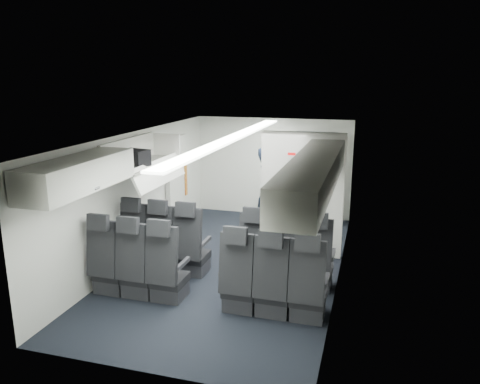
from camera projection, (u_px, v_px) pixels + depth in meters
The scene contains 13 objects.
cabin_shell at pixel (233, 199), 7.45m from camera, with size 3.41×6.01×2.16m.
seat_row_front at pixel (223, 254), 7.13m from camera, with size 3.33×0.56×1.24m.
seat_row_mid at pixel (202, 278), 6.29m from camera, with size 3.33×0.56×1.24m.
overhead_bin_left_rear at pixel (78, 174), 5.78m from camera, with size 0.53×1.80×0.40m.
overhead_bin_left_front_open at pixel (142, 160), 7.45m from camera, with size 0.64×1.70×0.72m.
overhead_bin_right_rear at pixel (303, 189), 5.03m from camera, with size 0.53×1.80×0.40m.
overhead_bin_right_front at pixel (322, 161), 6.66m from camera, with size 0.53×1.70×0.40m.
bulkhead_partition at pixel (302, 195), 7.94m from camera, with size 1.40×0.15×2.13m.
galley_unit at pixel (314, 178), 9.77m from camera, with size 0.85×0.52×1.90m.
boarding_door at pixel (177, 182), 9.37m from camera, with size 0.12×1.27×1.86m.
flight_attendant at pixel (268, 193), 8.86m from camera, with size 0.64×0.42×1.77m, color black.
carry_on_bag at pixel (135, 158), 7.14m from camera, with size 0.41×0.29×0.25m, color black.
papers at pixel (278, 186), 8.72m from camera, with size 0.19×0.02×0.14m, color white.
Camera 1 is at (2.10, -6.88, 3.06)m, focal length 35.00 mm.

